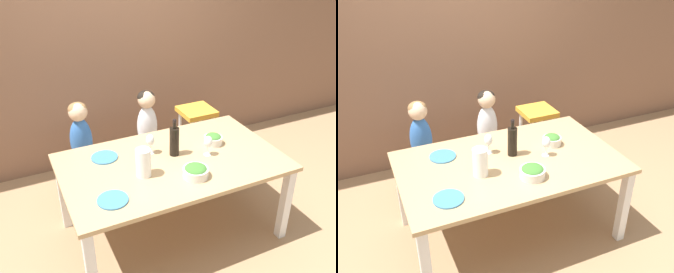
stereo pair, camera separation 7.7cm
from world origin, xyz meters
TOP-DOWN VIEW (x-y plane):
  - ground_plane at (0.00, 0.00)m, footprint 14.00×14.00m
  - wall_back at (0.00, 1.45)m, footprint 10.00×0.06m
  - dining_table at (0.00, 0.00)m, footprint 1.76×1.04m
  - chair_far_left at (-0.55, 0.76)m, footprint 0.40×0.39m
  - chair_far_center at (0.10, 0.76)m, footprint 0.40×0.39m
  - chair_right_highchair at (0.65, 0.76)m, footprint 0.34×0.33m
  - person_child_left at (-0.55, 0.76)m, footprint 0.20×0.17m
  - person_child_center at (0.10, 0.76)m, footprint 0.20×0.17m
  - wine_bottle at (0.06, 0.08)m, footprint 0.08×0.08m
  - paper_towel_roll at (-0.28, -0.09)m, footprint 0.11×0.11m
  - wine_glass_near at (0.30, -0.04)m, footprint 0.07×0.07m
  - wine_glass_far at (-0.11, 0.18)m, footprint 0.07×0.07m
  - salad_bowl_large at (0.06, -0.27)m, footprint 0.19×0.19m
  - salad_bowl_small at (0.44, 0.09)m, footprint 0.16×0.16m
  - dinner_plate_front_left at (-0.59, -0.29)m, footprint 0.21×0.21m
  - dinner_plate_back_left at (-0.48, 0.27)m, footprint 0.21×0.21m

SIDE VIEW (x-z plane):
  - ground_plane at x=0.00m, z-range 0.00..0.00m
  - chair_far_left at x=-0.55m, z-range 0.15..0.59m
  - chair_far_center at x=0.10m, z-range 0.15..0.59m
  - chair_right_highchair at x=0.65m, z-range 0.20..0.94m
  - dining_table at x=0.00m, z-range 0.28..1.01m
  - dinner_plate_front_left at x=-0.59m, z-range 0.73..0.74m
  - dinner_plate_back_left at x=-0.48m, z-range 0.73..0.74m
  - person_child_left at x=-0.55m, z-range 0.47..1.06m
  - person_child_center at x=0.10m, z-range 0.47..1.06m
  - salad_bowl_small at x=0.44m, z-range 0.73..0.82m
  - salad_bowl_large at x=0.06m, z-range 0.73..0.82m
  - paper_towel_roll at x=-0.28m, z-range 0.73..0.95m
  - wine_glass_near at x=0.30m, z-range 0.76..0.93m
  - wine_glass_far at x=-0.11m, z-range 0.76..0.93m
  - wine_bottle at x=0.06m, z-range 0.69..1.01m
  - wall_back at x=0.00m, z-range 0.00..2.70m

